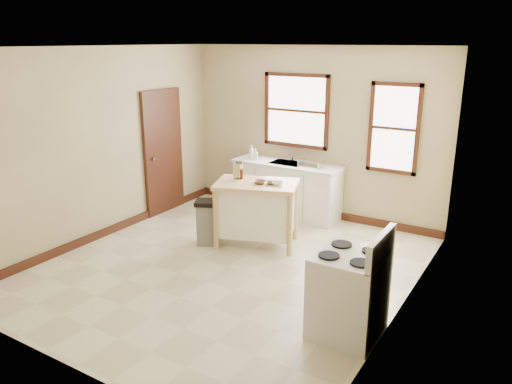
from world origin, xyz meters
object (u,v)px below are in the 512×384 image
(gas_stove, at_px, (349,282))
(bowl_a, at_px, (260,182))
(dish_rack, at_px, (311,163))
(bowl_c, at_px, (278,183))
(pepper_grinder, at_px, (242,174))
(kitchen_island, at_px, (257,214))
(knife_block, at_px, (238,172))
(trash_bin, at_px, (208,222))
(bowl_b, at_px, (271,183))
(soap_bottle_b, at_px, (255,154))
(soap_bottle_a, at_px, (252,152))

(gas_stove, bearing_deg, bowl_a, 142.66)
(dish_rack, distance_m, bowl_c, 1.29)
(pepper_grinder, bearing_deg, gas_stove, -34.19)
(dish_rack, height_order, kitchen_island, dish_rack)
(kitchen_island, height_order, bowl_a, bowl_a)
(knife_block, height_order, bowl_c, knife_block)
(trash_bin, bearing_deg, knife_block, 30.58)
(kitchen_island, xyz_separation_m, bowl_a, (0.06, -0.03, 0.49))
(bowl_b, bearing_deg, knife_block, 178.27)
(bowl_b, bearing_deg, kitchen_island, -169.69)
(soap_bottle_b, bearing_deg, soap_bottle_a, -175.36)
(soap_bottle_a, distance_m, pepper_grinder, 1.35)
(bowl_b, bearing_deg, bowl_c, 4.98)
(dish_rack, xyz_separation_m, pepper_grinder, (-0.51, -1.28, 0.05))
(soap_bottle_b, bearing_deg, bowl_c, -71.45)
(soap_bottle_b, distance_m, bowl_c, 1.69)
(pepper_grinder, relative_size, bowl_a, 0.86)
(soap_bottle_b, bearing_deg, trash_bin, -106.44)
(soap_bottle_b, height_order, gas_stove, gas_stove)
(soap_bottle_b, distance_m, trash_bin, 1.80)
(dish_rack, bearing_deg, knife_block, -105.00)
(kitchen_island, bearing_deg, gas_stove, -56.83)
(bowl_c, distance_m, trash_bin, 1.19)
(bowl_b, bearing_deg, dish_rack, 89.64)
(kitchen_island, xyz_separation_m, knife_block, (-0.35, 0.06, 0.57))
(soap_bottle_a, relative_size, kitchen_island, 0.21)
(dish_rack, bearing_deg, gas_stove, -48.84)
(knife_block, relative_size, pepper_grinder, 1.33)
(knife_block, bearing_deg, bowl_a, -20.26)
(kitchen_island, distance_m, bowl_c, 0.59)
(bowl_c, bearing_deg, soap_bottle_a, 134.11)
(kitchen_island, relative_size, pepper_grinder, 7.66)
(knife_block, height_order, bowl_a, knife_block)
(dish_rack, xyz_separation_m, bowl_c, (0.09, -1.29, -0.00))
(kitchen_island, bearing_deg, pepper_grinder, 150.11)
(bowl_a, relative_size, bowl_b, 1.13)
(bowl_a, distance_m, bowl_b, 0.16)
(soap_bottle_a, bearing_deg, bowl_a, -37.39)
(soap_bottle_a, height_order, bowl_c, soap_bottle_a)
(pepper_grinder, bearing_deg, bowl_c, -0.27)
(kitchen_island, bearing_deg, trash_bin, -169.53)
(trash_bin, bearing_deg, soap_bottle_a, 71.74)
(trash_bin, bearing_deg, soap_bottle_b, 69.70)
(bowl_b, bearing_deg, soap_bottle_b, 129.24)
(bowl_a, bearing_deg, bowl_b, 23.40)
(soap_bottle_a, relative_size, bowl_a, 1.37)
(soap_bottle_b, bearing_deg, kitchen_island, -81.34)
(knife_block, height_order, gas_stove, gas_stove)
(pepper_grinder, height_order, bowl_a, pepper_grinder)
(bowl_a, height_order, gas_stove, gas_stove)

